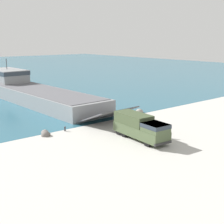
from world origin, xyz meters
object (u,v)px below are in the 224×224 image
object	(u,v)px
soldier_on_ramp	(161,130)
mooring_bollard	(65,129)
landing_craft	(29,90)
military_truck	(140,127)

from	to	relation	value
soldier_on_ramp	mooring_bollard	world-z (taller)	soldier_on_ramp
landing_craft	military_truck	xyz separation A→B (m)	(-0.69, -32.63, -0.33)
landing_craft	mooring_bollard	distance (m)	24.62
mooring_bollard	military_truck	bearing A→B (deg)	-58.64
landing_craft	mooring_bollard	size ratio (longest dim) A/B	67.30
soldier_on_ramp	military_truck	bearing A→B (deg)	126.91
military_truck	soldier_on_ramp	xyz separation A→B (m)	(2.50, -1.18, -0.60)
military_truck	mooring_bollard	xyz separation A→B (m)	(-5.38, 8.82, -1.24)
mooring_bollard	landing_craft	bearing A→B (deg)	75.71
military_truck	landing_craft	bearing A→B (deg)	-177.09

